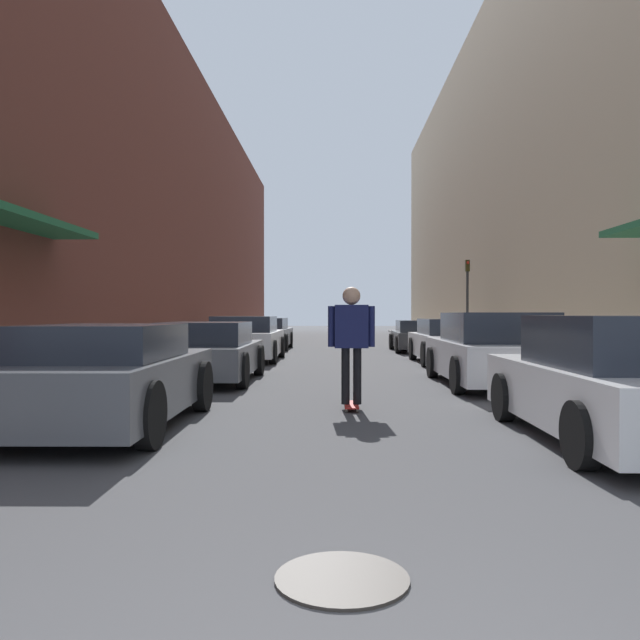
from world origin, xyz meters
TOP-DOWN VIEW (x-y plane):
  - ground at (0.00, 18.93)m, footprint 104.12×104.12m
  - curb_strip_left at (-4.86, 23.66)m, footprint 1.80×47.33m
  - curb_strip_right at (4.86, 23.66)m, footprint 1.80×47.33m
  - building_row_left at (-7.76, 23.66)m, footprint 4.90×47.33m
  - building_row_right at (7.76, 23.66)m, footprint 4.90×47.33m
  - parked_car_left_0 at (-2.95, 6.02)m, footprint 1.87×4.08m
  - parked_car_left_1 at (-2.81, 11.14)m, footprint 1.96×4.05m
  - parked_car_left_2 at (-2.85, 16.85)m, footprint 2.05×4.37m
  - parked_car_left_3 at (-2.92, 22.67)m, footprint 1.93×4.14m
  - parked_car_right_0 at (2.90, 5.29)m, footprint 2.08×4.07m
  - parked_car_right_1 at (2.83, 10.58)m, footprint 2.08×4.46m
  - parked_car_right_2 at (3.00, 15.97)m, footprint 1.94×4.21m
  - parked_car_right_3 at (2.89, 21.55)m, footprint 1.97×3.98m
  - skateboarder at (0.01, 7.54)m, footprint 0.68×0.78m
  - manhole_cover at (-0.19, 1.76)m, footprint 0.70×0.70m
  - traffic_light at (4.94, 22.92)m, footprint 0.16×0.22m

SIDE VIEW (x-z plane):
  - ground at x=0.00m, z-range 0.00..0.00m
  - manhole_cover at x=-0.19m, z-range 0.00..0.02m
  - curb_strip_left at x=-4.86m, z-range 0.00..0.12m
  - curb_strip_right at x=4.86m, z-range 0.00..0.12m
  - parked_car_right_3 at x=2.89m, z-range -0.01..1.13m
  - parked_car_left_1 at x=-2.81m, z-range -0.01..1.20m
  - parked_car_left_3 at x=-2.92m, z-range -0.01..1.21m
  - parked_car_right_2 at x=3.00m, z-range -0.01..1.23m
  - parked_car_left_0 at x=-2.95m, z-range 0.00..1.24m
  - parked_car_left_2 at x=-2.85m, z-range -0.01..1.29m
  - parked_car_right_0 at x=2.90m, z-range -0.04..1.32m
  - parked_car_right_1 at x=2.83m, z-range -0.03..1.37m
  - skateboarder at x=0.01m, z-range 0.21..1.97m
  - traffic_light at x=4.94m, z-range 0.53..3.89m
  - building_row_left at x=-7.76m, z-range 0.00..11.39m
  - building_row_right at x=7.76m, z-range 0.00..13.94m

